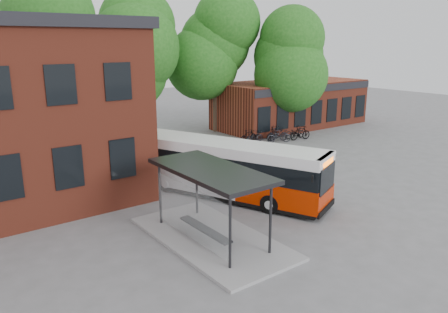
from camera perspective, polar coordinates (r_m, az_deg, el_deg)
ground at (r=20.66m, az=6.99°, el=-6.47°), size 100.00×100.00×0.00m
shop_row at (r=40.14m, az=8.76°, el=6.84°), size 14.00×6.20×4.00m
bus_shelter at (r=16.72m, az=-1.71°, el=-6.26°), size 3.60×7.00×2.90m
bike_rail at (r=33.69m, az=6.65°, el=2.26°), size 5.20×0.10×0.38m
tree_0 at (r=30.75m, az=-23.17°, el=10.00°), size 7.92×7.92×11.00m
tree_1 at (r=34.07m, az=-11.93°, el=10.71°), size 7.92×7.92×10.40m
tree_2 at (r=36.75m, az=-1.15°, el=11.77°), size 7.92×7.92×11.00m
tree_3 at (r=37.05m, az=8.96°, el=10.29°), size 7.04×7.04×9.28m
city_bus at (r=21.52m, az=-0.33°, el=-1.62°), size 6.28×10.82×2.74m
bicycle_0 at (r=32.56m, az=3.92°, el=2.42°), size 1.94×1.00×0.97m
bicycle_1 at (r=33.03m, az=3.21°, el=2.64°), size 1.70×0.61×1.00m
bicycle_2 at (r=33.47m, az=4.02°, el=2.63°), size 1.59×0.67×0.82m
bicycle_3 at (r=34.21m, az=6.52°, el=3.08°), size 1.90×1.14×1.10m
bicycle_4 at (r=33.32m, az=7.18°, el=2.66°), size 2.02×1.33×1.00m
bicycle_5 at (r=33.85m, az=6.97°, el=2.86°), size 1.73×1.12×1.01m
bicycle_6 at (r=34.97m, az=9.24°, el=3.13°), size 1.91×0.87×0.97m
bicycle_7 at (r=34.51m, az=9.92°, el=3.05°), size 1.89×0.86×1.10m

